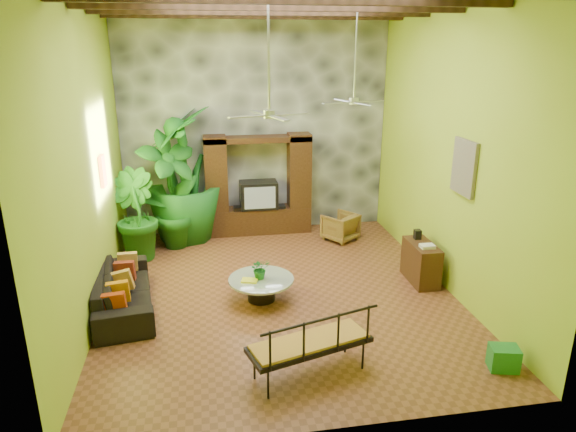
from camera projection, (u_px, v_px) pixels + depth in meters
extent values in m
plane|color=brown|center=(279.00, 292.00, 9.15)|extent=(7.00, 7.00, 0.00)
cube|color=#A3BD2B|center=(255.00, 123.00, 11.63)|extent=(6.00, 0.02, 5.00)
cube|color=#A3BD2B|center=(86.00, 161.00, 7.88)|extent=(0.02, 7.00, 5.00)
cube|color=#A3BD2B|center=(451.00, 148.00, 8.84)|extent=(0.02, 7.00, 5.00)
cube|color=#3A3C42|center=(256.00, 124.00, 11.57)|extent=(5.98, 0.10, 4.98)
cube|color=#301D0F|center=(278.00, 3.00, 7.63)|extent=(5.95, 0.16, 0.22)
cube|color=#301D0F|center=(267.00, 9.00, 8.85)|extent=(5.95, 0.16, 0.22)
cube|color=#301D0F|center=(258.00, 13.00, 10.06)|extent=(5.95, 0.16, 0.22)
cube|color=black|center=(259.00, 220.00, 11.99)|extent=(2.40, 0.50, 0.60)
cube|color=black|center=(216.00, 180.00, 11.52)|extent=(0.50, 0.48, 2.00)
cube|color=black|center=(299.00, 177.00, 11.83)|extent=(0.50, 0.48, 2.00)
cube|color=black|center=(257.00, 139.00, 11.39)|extent=(2.40, 0.48, 0.12)
cube|color=black|center=(259.00, 195.00, 11.78)|extent=(0.85, 0.52, 0.62)
cube|color=#8C99A8|center=(260.00, 198.00, 11.52)|extent=(0.70, 0.02, 0.50)
cylinder|color=#A8A8AC|center=(269.00, 51.00, 7.44)|extent=(0.04, 0.04, 1.80)
cylinder|color=#A8A8AC|center=(269.00, 114.00, 7.73)|extent=(0.18, 0.18, 0.12)
cube|color=#A8A8AC|center=(291.00, 114.00, 7.88)|extent=(0.58, 0.26, 0.01)
cube|color=#A8A8AC|center=(260.00, 113.00, 8.05)|extent=(0.26, 0.58, 0.01)
cube|color=#A8A8AC|center=(247.00, 117.00, 7.59)|extent=(0.58, 0.26, 0.01)
cube|color=#A8A8AC|center=(279.00, 118.00, 7.43)|extent=(0.26, 0.58, 0.01)
cylinder|color=#A8A8AC|center=(356.00, 50.00, 9.23)|extent=(0.04, 0.04, 1.80)
cylinder|color=#A8A8AC|center=(354.00, 101.00, 9.51)|extent=(0.18, 0.18, 0.12)
cube|color=#A8A8AC|center=(370.00, 101.00, 9.66)|extent=(0.58, 0.26, 0.01)
cube|color=#A8A8AC|center=(344.00, 100.00, 9.83)|extent=(0.26, 0.58, 0.01)
cube|color=#A8A8AC|center=(337.00, 103.00, 9.38)|extent=(0.58, 0.26, 0.01)
cube|color=#A8A8AC|center=(364.00, 104.00, 9.21)|extent=(0.26, 0.58, 0.01)
cube|color=orange|center=(103.00, 171.00, 8.95)|extent=(0.06, 0.32, 0.55)
cube|color=#285193|center=(464.00, 167.00, 8.33)|extent=(0.06, 0.70, 0.90)
imported|color=black|center=(123.00, 290.00, 8.49)|extent=(1.19, 2.38, 0.67)
imported|color=olive|center=(340.00, 227.00, 11.52)|extent=(0.93, 0.93, 0.62)
imported|color=#195B18|center=(171.00, 191.00, 10.79)|extent=(1.61, 1.50, 2.53)
imported|color=#1E661B|center=(134.00, 215.00, 10.34)|extent=(1.29, 1.31, 1.85)
imported|color=#1A641F|center=(183.00, 175.00, 11.26)|extent=(1.73, 1.73, 2.97)
cylinder|color=black|center=(261.00, 290.00, 8.83)|extent=(0.47, 0.47, 0.36)
cylinder|color=silver|center=(261.00, 279.00, 8.77)|extent=(1.12, 1.12, 0.04)
imported|color=#1A6522|center=(260.00, 269.00, 8.71)|extent=(0.37, 0.33, 0.36)
cube|color=yellow|center=(250.00, 280.00, 8.65)|extent=(0.31, 0.26, 0.03)
cube|color=black|center=(310.00, 344.00, 6.74)|extent=(1.74, 1.00, 0.07)
cube|color=#BC7F31|center=(310.00, 342.00, 6.73)|extent=(1.64, 0.92, 0.06)
cube|color=black|center=(315.00, 339.00, 6.38)|extent=(1.59, 0.51, 0.54)
cube|color=#372211|center=(421.00, 263.00, 9.47)|extent=(0.43, 0.93, 0.74)
cube|color=#227F36|center=(504.00, 358.00, 6.94)|extent=(0.44, 0.37, 0.33)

